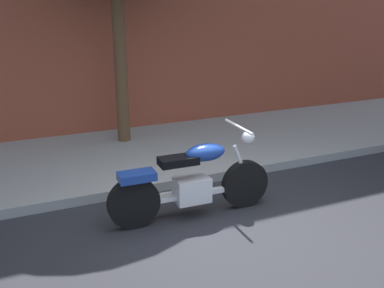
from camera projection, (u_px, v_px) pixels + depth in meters
ground_plane at (219, 227)px, 5.48m from camera, size 60.00×60.00×0.00m
sidewalk at (148, 153)px, 7.82m from camera, size 22.30×2.93×0.14m
motorcycle at (192, 182)px, 5.60m from camera, size 2.16×0.70×1.14m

